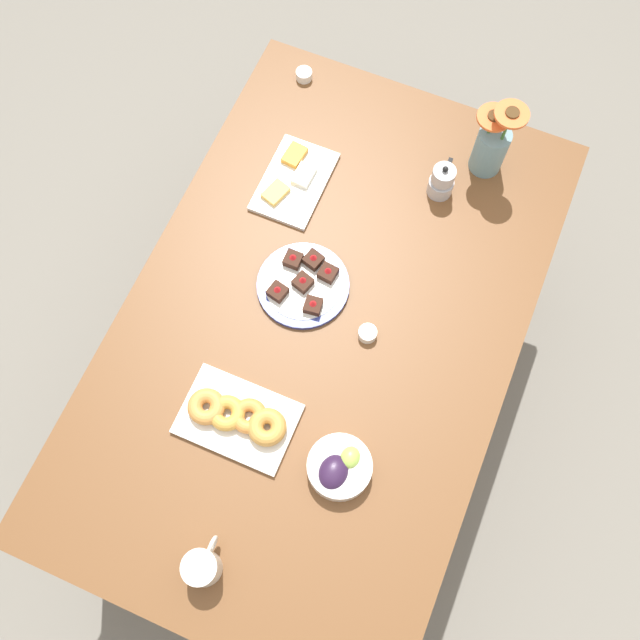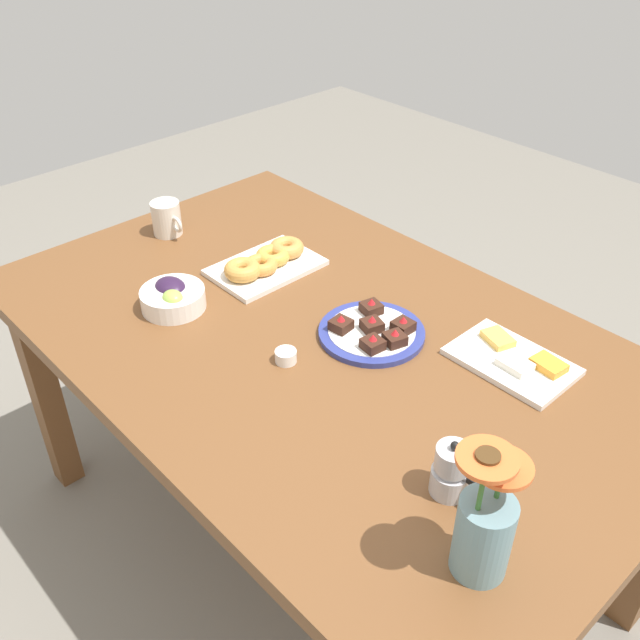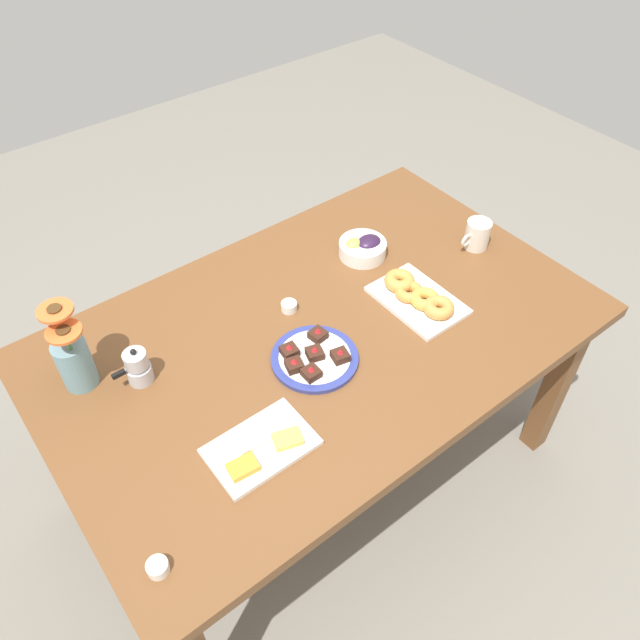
% 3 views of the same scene
% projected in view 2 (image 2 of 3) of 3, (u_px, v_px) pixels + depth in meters
% --- Properties ---
extents(ground_plane, '(6.00, 6.00, 0.00)m').
position_uv_depth(ground_plane, '(320.00, 538.00, 2.07)').
color(ground_plane, slate).
extents(dining_table, '(1.60, 1.00, 0.74)m').
position_uv_depth(dining_table, '(320.00, 363.00, 1.69)').
color(dining_table, brown).
rests_on(dining_table, ground_plane).
extents(coffee_mug, '(0.12, 0.08, 0.10)m').
position_uv_depth(coffee_mug, '(167.00, 218.00, 2.01)').
color(coffee_mug, beige).
rests_on(coffee_mug, dining_table).
extents(grape_bowl, '(0.16, 0.16, 0.07)m').
position_uv_depth(grape_bowl, '(173.00, 297.00, 1.72)').
color(grape_bowl, white).
rests_on(grape_bowl, dining_table).
extents(cheese_platter, '(0.26, 0.17, 0.03)m').
position_uv_depth(cheese_platter, '(514.00, 360.00, 1.55)').
color(cheese_platter, white).
rests_on(cheese_platter, dining_table).
extents(croissant_platter, '(0.19, 0.28, 0.05)m').
position_uv_depth(croissant_platter, '(265.00, 263.00, 1.86)').
color(croissant_platter, white).
rests_on(croissant_platter, dining_table).
extents(jam_cup_berry, '(0.05, 0.05, 0.03)m').
position_uv_depth(jam_cup_berry, '(286.00, 356.00, 1.55)').
color(jam_cup_berry, white).
rests_on(jam_cup_berry, dining_table).
extents(dessert_plate, '(0.25, 0.25, 0.05)m').
position_uv_depth(dessert_plate, '(372.00, 332.00, 1.63)').
color(dessert_plate, navy).
rests_on(dessert_plate, dining_table).
extents(flower_vase, '(0.10, 0.13, 0.26)m').
position_uv_depth(flower_vase, '(484.00, 529.00, 1.08)').
color(flower_vase, '#6B939E').
rests_on(flower_vase, dining_table).
extents(moka_pot, '(0.11, 0.07, 0.12)m').
position_uv_depth(moka_pot, '(451.00, 471.00, 1.23)').
color(moka_pot, '#B7B7BC').
rests_on(moka_pot, dining_table).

